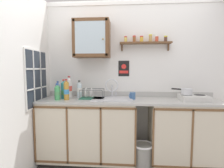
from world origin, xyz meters
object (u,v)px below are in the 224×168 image
object	(u,v)px
bottle_juice_amber_3	(66,90)
bottle_water_blue_5	(58,90)
saucepan	(186,91)
warning_sign	(124,69)
bottle_water_clear_0	(79,90)
bottle_opaque_white_1	(69,88)
sink	(113,100)
hot_plate_stove	(194,98)
bottle_detergent_teal_2	(64,90)
bottle_soda_green_4	(57,92)
dish_rack	(91,96)
mug	(132,96)
wall_cabinet	(92,39)
trash_bin	(143,156)

from	to	relation	value
bottle_juice_amber_3	bottle_water_blue_5	distance (m)	0.23
saucepan	warning_sign	bearing A→B (deg)	164.55
bottle_water_clear_0	bottle_opaque_white_1	xyz separation A→B (m)	(-0.16, -0.00, 0.03)
sink	saucepan	size ratio (longest dim) A/B	2.22
hot_plate_stove	bottle_detergent_teal_2	bearing A→B (deg)	180.00
sink	bottle_soda_green_4	bearing A→B (deg)	-168.76
saucepan	bottle_opaque_white_1	size ratio (longest dim) A/B	0.79
bottle_water_clear_0	dish_rack	size ratio (longest dim) A/B	0.74
bottle_opaque_white_1	mug	distance (m)	0.97
bottle_opaque_white_1	bottle_soda_green_4	distance (m)	0.23
bottle_soda_green_4	mug	size ratio (longest dim) A/B	2.28
sink	mug	distance (m)	0.30
bottle_opaque_white_1	bottle_water_blue_5	xyz separation A→B (m)	(-0.16, -0.04, -0.04)
hot_plate_stove	wall_cabinet	world-z (taller)	wall_cabinet
sink	bottle_detergent_teal_2	xyz separation A→B (m)	(-0.73, -0.04, 0.14)
sink	bottle_detergent_teal_2	bearing A→B (deg)	-176.85
bottle_detergent_teal_2	warning_sign	distance (m)	0.98
dish_rack	wall_cabinet	size ratio (longest dim) A/B	0.64
bottle_water_clear_0	mug	world-z (taller)	bottle_water_clear_0
saucepan	bottle_water_blue_5	world-z (taller)	bottle_water_blue_5
bottle_detergent_teal_2	bottle_juice_amber_3	xyz separation A→B (m)	(0.07, -0.09, 0.01)
bottle_opaque_white_1	dish_rack	xyz separation A→B (m)	(0.35, -0.05, -0.12)
wall_cabinet	bottle_juice_amber_3	bearing A→B (deg)	-145.68
sink	bottle_juice_amber_3	distance (m)	0.68
bottle_detergent_teal_2	wall_cabinet	distance (m)	0.88
bottle_soda_green_4	trash_bin	distance (m)	1.50
bottle_soda_green_4	warning_sign	bearing A→B (deg)	22.48
bottle_juice_amber_3	wall_cabinet	world-z (taller)	wall_cabinet
bottle_juice_amber_3	saucepan	bearing A→B (deg)	4.09
wall_cabinet	trash_bin	distance (m)	1.85
mug	trash_bin	xyz separation A→B (m)	(0.15, -0.20, -0.82)
bottle_detergent_teal_2	dish_rack	bearing A→B (deg)	5.09
bottle_water_clear_0	bottle_water_blue_5	distance (m)	0.32
bottle_opaque_white_1	bottle_water_blue_5	size ratio (longest dim) A/B	1.31
bottle_water_clear_0	dish_rack	world-z (taller)	bottle_water_clear_0
saucepan	dish_rack	size ratio (longest dim) A/B	0.73
dish_rack	mug	xyz separation A→B (m)	(0.61, -0.00, 0.02)
hot_plate_stove	bottle_water_blue_5	size ratio (longest dim) A/B	1.45
wall_cabinet	warning_sign	size ratio (longest dim) A/B	2.28
bottle_opaque_white_1	bottle_detergent_teal_2	xyz separation A→B (m)	(-0.06, -0.08, -0.03)
saucepan	hot_plate_stove	bearing A→B (deg)	-16.36
bottle_water_clear_0	trash_bin	distance (m)	1.33
bottle_soda_green_4	bottle_water_blue_5	xyz separation A→B (m)	(-0.05, 0.16, 0.01)
bottle_water_blue_5	trash_bin	bearing A→B (deg)	-9.26
bottle_water_blue_5	dish_rack	xyz separation A→B (m)	(0.51, -0.01, -0.09)
hot_plate_stove	bottle_opaque_white_1	distance (m)	1.82
bottle_opaque_white_1	bottle_soda_green_4	xyz separation A→B (m)	(-0.11, -0.20, -0.05)
hot_plate_stove	bottle_soda_green_4	xyz separation A→B (m)	(-1.92, -0.11, 0.07)
saucepan	bottle_opaque_white_1	bearing A→B (deg)	178.18
bottle_opaque_white_1	bottle_water_blue_5	world-z (taller)	bottle_opaque_white_1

